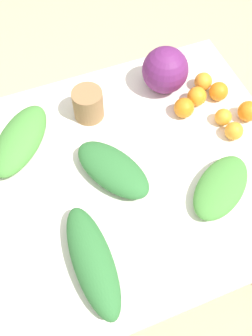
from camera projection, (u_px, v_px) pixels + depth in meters
ground_plane at (126, 241)px, 2.02m from camera, size 8.00×8.00×0.00m
dining_table at (126, 183)px, 1.46m from camera, size 1.24×1.04×0.75m
cabbage_purple at (165, 70)px, 1.51m from camera, size 0.19×0.19×0.19m
paper_bag at (88, 104)px, 1.46m from camera, size 0.12×0.12×0.13m
greens_bunch_dandelion at (221, 187)px, 1.30m from camera, size 0.32×0.29×0.07m
greens_bunch_scallion at (113, 170)px, 1.33m from camera, size 0.28×0.35×0.08m
greens_bunch_beet_tops at (93, 261)px, 1.16m from camera, size 0.12×0.38×0.09m
greens_bunch_kale at (20, 140)px, 1.39m from camera, size 0.33×0.36×0.09m
orange_0 at (197, 96)px, 1.51m from camera, size 0.08×0.08×0.08m
orange_1 at (223, 117)px, 1.46m from camera, size 0.07×0.07×0.07m
orange_2 at (219, 91)px, 1.52m from camera, size 0.08×0.08×0.08m
orange_3 at (234, 131)px, 1.43m from camera, size 0.07×0.07×0.07m
orange_4 at (248, 111)px, 1.47m from camera, size 0.08×0.08×0.08m
orange_5 at (184, 108)px, 1.48m from camera, size 0.08×0.08×0.08m
orange_6 at (203, 81)px, 1.56m from camera, size 0.07×0.07×0.07m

